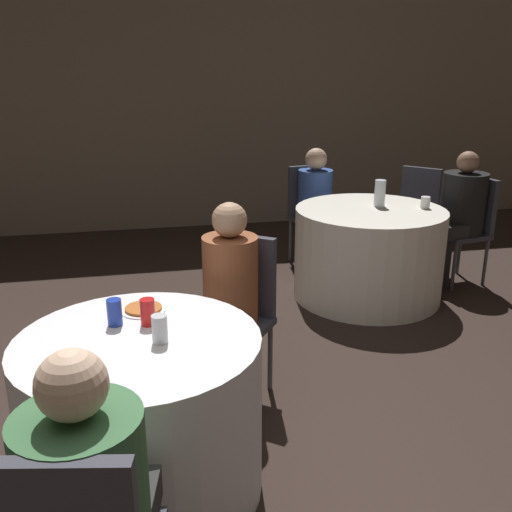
{
  "coord_description": "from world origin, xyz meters",
  "views": [
    {
      "loc": [
        -0.07,
        -2.11,
        1.85
      ],
      "look_at": [
        0.55,
        0.83,
        0.86
      ],
      "focal_mm": 40.0,
      "sensor_mm": 36.0,
      "label": 1
    }
  ],
  "objects_px": {
    "table_near": "(143,416)",
    "person_green_jacket": "(93,505)",
    "soda_can_red": "(148,312)",
    "person_blue_shirt": "(318,208)",
    "soda_can_blue": "(114,312)",
    "chair_near_northeast": "(238,302)",
    "pizza_plate_near": "(143,309)",
    "bottle_far": "(380,193)",
    "chair_far_north": "(310,206)",
    "person_black_shirt": "(456,216)",
    "table_far": "(368,253)",
    "chair_far_northeast": "(416,208)",
    "person_floral_shirt": "(224,310)",
    "soda_can_silver": "(160,329)",
    "chair_far_east": "(470,220)"
  },
  "relations": [
    {
      "from": "person_blue_shirt",
      "to": "table_near",
      "type": "bearing_deg",
      "value": 47.3
    },
    {
      "from": "pizza_plate_near",
      "to": "person_floral_shirt",
      "type": "bearing_deg",
      "value": 36.49
    },
    {
      "from": "bottle_far",
      "to": "soda_can_red",
      "type": "bearing_deg",
      "value": -135.12
    },
    {
      "from": "soda_can_silver",
      "to": "chair_far_northeast",
      "type": "bearing_deg",
      "value": 46.89
    },
    {
      "from": "chair_far_northeast",
      "to": "person_blue_shirt",
      "type": "xyz_separation_m",
      "value": [
        -0.93,
        0.15,
        0.01
      ]
    },
    {
      "from": "table_near",
      "to": "person_green_jacket",
      "type": "distance_m",
      "value": 0.81
    },
    {
      "from": "soda_can_silver",
      "to": "soda_can_red",
      "type": "height_order",
      "value": "same"
    },
    {
      "from": "chair_far_northeast",
      "to": "person_blue_shirt",
      "type": "bearing_deg",
      "value": 38.64
    },
    {
      "from": "chair_far_north",
      "to": "table_near",
      "type": "bearing_deg",
      "value": 49.23
    },
    {
      "from": "chair_far_east",
      "to": "person_floral_shirt",
      "type": "xyz_separation_m",
      "value": [
        -2.44,
        -1.54,
        0.02
      ]
    },
    {
      "from": "table_far",
      "to": "chair_far_northeast",
      "type": "height_order",
      "value": "chair_far_northeast"
    },
    {
      "from": "chair_near_northeast",
      "to": "pizza_plate_near",
      "type": "relative_size",
      "value": 4.46
    },
    {
      "from": "chair_far_northeast",
      "to": "soda_can_red",
      "type": "distance_m",
      "value": 3.65
    },
    {
      "from": "person_blue_shirt",
      "to": "soda_can_blue",
      "type": "distance_m",
      "value": 3.23
    },
    {
      "from": "chair_near_northeast",
      "to": "bottle_far",
      "type": "distance_m",
      "value": 1.96
    },
    {
      "from": "bottle_far",
      "to": "table_far",
      "type": "bearing_deg",
      "value": -142.72
    },
    {
      "from": "pizza_plate_near",
      "to": "soda_can_blue",
      "type": "bearing_deg",
      "value": -133.15
    },
    {
      "from": "chair_far_north",
      "to": "soda_can_red",
      "type": "xyz_separation_m",
      "value": [
        -1.63,
        -2.86,
        0.25
      ]
    },
    {
      "from": "table_near",
      "to": "chair_far_north",
      "type": "distance_m",
      "value": 3.44
    },
    {
      "from": "table_far",
      "to": "person_green_jacket",
      "type": "bearing_deg",
      "value": -126.46
    },
    {
      "from": "chair_near_northeast",
      "to": "bottle_far",
      "type": "height_order",
      "value": "bottle_far"
    },
    {
      "from": "soda_can_red",
      "to": "table_near",
      "type": "bearing_deg",
      "value": -110.71
    },
    {
      "from": "chair_far_north",
      "to": "bottle_far",
      "type": "xyz_separation_m",
      "value": [
        0.31,
        -0.93,
        0.3
      ]
    },
    {
      "from": "chair_far_northeast",
      "to": "pizza_plate_near",
      "type": "xyz_separation_m",
      "value": [
        -2.62,
        -2.38,
        0.2
      ]
    },
    {
      "from": "person_black_shirt",
      "to": "table_near",
      "type": "bearing_deg",
      "value": 118.51
    },
    {
      "from": "person_blue_shirt",
      "to": "table_far",
      "type": "bearing_deg",
      "value": 90.0
    },
    {
      "from": "pizza_plate_near",
      "to": "bottle_far",
      "type": "height_order",
      "value": "bottle_far"
    },
    {
      "from": "pizza_plate_near",
      "to": "soda_can_silver",
      "type": "distance_m",
      "value": 0.36
    },
    {
      "from": "table_far",
      "to": "person_black_shirt",
      "type": "xyz_separation_m",
      "value": [
        0.86,
        0.14,
        0.24
      ]
    },
    {
      "from": "chair_far_north",
      "to": "bottle_far",
      "type": "height_order",
      "value": "bottle_far"
    },
    {
      "from": "table_far",
      "to": "chair_far_northeast",
      "type": "distance_m",
      "value": 1.05
    },
    {
      "from": "person_blue_shirt",
      "to": "chair_far_northeast",
      "type": "bearing_deg",
      "value": 159.38
    },
    {
      "from": "person_blue_shirt",
      "to": "pizza_plate_near",
      "type": "height_order",
      "value": "person_blue_shirt"
    },
    {
      "from": "chair_far_north",
      "to": "pizza_plate_near",
      "type": "relative_size",
      "value": 4.46
    },
    {
      "from": "chair_near_northeast",
      "to": "chair_far_northeast",
      "type": "xyz_separation_m",
      "value": [
        2.08,
        1.92,
        0.0
      ]
    },
    {
      "from": "person_floral_shirt",
      "to": "bottle_far",
      "type": "bearing_deg",
      "value": -99.4
    },
    {
      "from": "person_black_shirt",
      "to": "bottle_far",
      "type": "bearing_deg",
      "value": 85.36
    },
    {
      "from": "chair_far_north",
      "to": "person_black_shirt",
      "type": "height_order",
      "value": "person_black_shirt"
    },
    {
      "from": "chair_near_northeast",
      "to": "soda_can_blue",
      "type": "bearing_deg",
      "value": 78.83
    },
    {
      "from": "person_floral_shirt",
      "to": "soda_can_red",
      "type": "height_order",
      "value": "person_floral_shirt"
    },
    {
      "from": "person_blue_shirt",
      "to": "person_floral_shirt",
      "type": "distance_m",
      "value": 2.54
    },
    {
      "from": "soda_can_silver",
      "to": "soda_can_blue",
      "type": "bearing_deg",
      "value": 131.46
    },
    {
      "from": "table_far",
      "to": "person_floral_shirt",
      "type": "bearing_deg",
      "value": -136.04
    },
    {
      "from": "person_green_jacket",
      "to": "soda_can_blue",
      "type": "height_order",
      "value": "person_green_jacket"
    },
    {
      "from": "table_near",
      "to": "bottle_far",
      "type": "distance_m",
      "value": 2.91
    },
    {
      "from": "table_near",
      "to": "soda_can_red",
      "type": "bearing_deg",
      "value": 69.29
    },
    {
      "from": "chair_far_northeast",
      "to": "chair_far_north",
      "type": "distance_m",
      "value": 1.02
    },
    {
      "from": "chair_near_northeast",
      "to": "bottle_far",
      "type": "bearing_deg",
      "value": -100.24
    },
    {
      "from": "chair_far_north",
      "to": "soda_can_blue",
      "type": "bearing_deg",
      "value": 46.47
    },
    {
      "from": "person_blue_shirt",
      "to": "soda_can_silver",
      "type": "xyz_separation_m",
      "value": [
        -1.62,
        -2.88,
        0.24
      ]
    }
  ]
}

